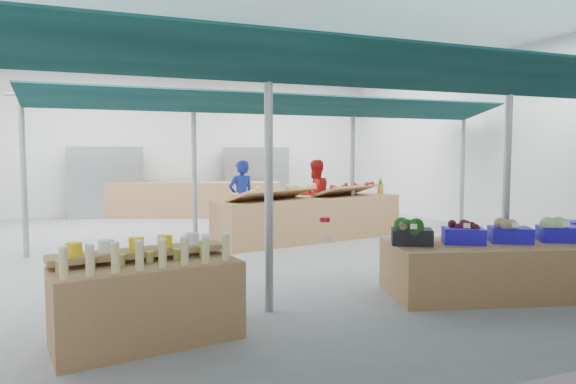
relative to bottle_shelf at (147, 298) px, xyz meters
name	(u,v)px	position (x,y,z in m)	size (l,w,h in m)	color
floor	(251,247)	(2.43, 4.48, -0.43)	(13.00, 13.00, 0.00)	slate
hall	(231,116)	(2.43, 5.92, 2.22)	(13.00, 13.00, 13.00)	silver
pole_grid	(324,155)	(3.18, 2.73, 1.39)	(10.00, 4.60, 3.00)	gray
awnings	(324,96)	(3.18, 2.73, 2.35)	(9.50, 7.08, 0.30)	black
back_shelving_left	(106,183)	(-0.07, 10.48, 0.57)	(2.00, 0.50, 2.00)	#B23F33
back_shelving_right	(256,180)	(4.43, 10.48, 0.57)	(2.00, 0.50, 2.00)	#B23F33
bottle_shelf	(147,298)	(0.00, 0.00, 0.00)	(1.84, 1.31, 1.05)	olive
veg_counter	(523,268)	(4.76, -0.02, -0.08)	(3.51, 1.17, 0.68)	olive
fruit_counter	(310,219)	(3.84, 4.82, 0.03)	(4.21, 1.00, 0.90)	olive
far_counter	(183,199)	(2.03, 9.94, 0.08)	(5.58, 1.12, 1.00)	olive
vendor_left	(241,198)	(2.64, 5.92, 0.42)	(0.61, 0.40, 1.69)	navy
vendor_right	(315,196)	(4.44, 5.92, 0.42)	(0.82, 0.64, 1.69)	red
crate_broccoli	(412,232)	(3.30, 0.37, 0.42)	(0.61, 0.55, 0.35)	black
crate_beets	(463,233)	(3.96, 0.19, 0.39)	(0.61, 0.55, 0.29)	#1D11BD
crate_celeriac	(510,231)	(4.57, 0.03, 0.40)	(0.61, 0.55, 0.31)	#1D11BD
crate_cabbage	(560,229)	(5.23, -0.14, 0.42)	(0.61, 0.55, 0.35)	#1D11BD
sparrow	(403,227)	(3.12, 0.29, 0.51)	(0.12, 0.09, 0.11)	brown
pole_ribbon	(325,222)	(1.93, 0.05, 0.65)	(0.12, 0.12, 0.28)	#A90B1A
apple_heap_yellow	(272,192)	(2.88, 4.52, 0.64)	(2.02, 1.42, 0.27)	#997247
apple_heap_red	(345,189)	(4.70, 4.91, 0.64)	(1.66, 1.25, 0.27)	#997247
pineapple	(380,186)	(5.73, 5.13, 0.66)	(0.14, 0.14, 0.39)	#8C6019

